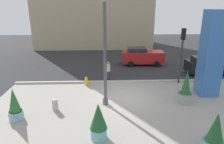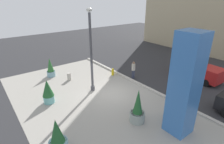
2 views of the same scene
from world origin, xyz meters
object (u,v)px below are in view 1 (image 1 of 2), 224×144
potted_plant_curbside (215,137)px  pedestrian_crossing (108,70)px  art_pillar_blue (211,54)px  fire_hydrant (86,81)px  concrete_bollard (55,105)px  potted_plant_mid_plaza (98,121)px  potted_plant_by_pillar (15,106)px  traffic_light_far_side (182,47)px  lamp_post (105,56)px  car_curb_west (142,56)px  potted_plant_near_left (186,90)px  car_curb_east (210,65)px

potted_plant_curbside → pedestrian_crossing: potted_plant_curbside is taller
art_pillar_blue → fire_hydrant: art_pillar_blue is taller
art_pillar_blue → concrete_bollard: 11.20m
potted_plant_mid_plaza → potted_plant_by_pillar: bearing=158.0°
art_pillar_blue → concrete_bollard: size_ratio=8.09×
potted_plant_curbside → potted_plant_by_pillar: potted_plant_curbside is taller
fire_hydrant → traffic_light_far_side: (7.80, 0.30, 2.73)m
potted_plant_mid_plaza → potted_plant_curbside: potted_plant_curbside is taller
fire_hydrant → concrete_bollard: same height
potted_plant_curbside → concrete_bollard: (-7.85, 4.27, -0.49)m
lamp_post → concrete_bollard: (-3.17, -0.73, -2.95)m
potted_plant_curbside → art_pillar_blue: bearing=66.3°
lamp_post → art_pillar_blue: bearing=10.7°
car_curb_west → pedestrian_crossing: bearing=-127.8°
traffic_light_far_side → concrete_bollard: bearing=-154.8°
concrete_bollard → fire_hydrant: bearing=68.6°
potted_plant_by_pillar → traffic_light_far_side: size_ratio=0.42×
potted_plant_mid_plaza → potted_plant_curbside: 5.21m
potted_plant_near_left → pedestrian_crossing: size_ratio=1.33×
pedestrian_crossing → traffic_light_far_side: bearing=-8.1°
potted_plant_mid_plaza → car_curb_east: potted_plant_mid_plaza is taller
potted_plant_curbside → traffic_light_far_side: size_ratio=0.44×
art_pillar_blue → potted_plant_curbside: bearing=-113.7°
concrete_bollard → traffic_light_far_side: size_ratio=0.16×
potted_plant_mid_plaza → potted_plant_by_pillar: (-4.79, 1.94, -0.11)m
car_curb_west → potted_plant_near_left: bearing=-82.6°
potted_plant_curbside → potted_plant_near_left: 5.10m
potted_plant_near_left → car_curb_east: bearing=52.0°
fire_hydrant → traffic_light_far_side: bearing=2.2°
potted_plant_by_pillar → car_curb_west: (9.29, 11.29, 0.09)m
potted_plant_mid_plaza → pedestrian_crossing: 8.28m
potted_plant_by_pillar → potted_plant_near_left: potted_plant_near_left is taller
pedestrian_crossing → potted_plant_by_pillar: bearing=-130.7°
potted_plant_mid_plaza → potted_plant_near_left: (5.74, 3.76, -0.08)m
car_curb_west → car_curb_east: (5.87, -3.53, -0.10)m
fire_hydrant → potted_plant_by_pillar: bearing=-124.9°
fire_hydrant → pedestrian_crossing: (1.82, 1.15, 0.61)m
art_pillar_blue → car_curb_west: bearing=112.5°
lamp_post → car_curb_west: (4.14, 9.52, -2.36)m
art_pillar_blue → potted_plant_near_left: size_ratio=2.61×
lamp_post → pedestrian_crossing: (0.28, 4.54, -2.35)m
potted_plant_mid_plaza → concrete_bollard: size_ratio=2.55×
fire_hydrant → art_pillar_blue: bearing=-12.4°
lamp_post → traffic_light_far_side: (6.25, 3.70, -0.22)m
concrete_bollard → car_curb_east: (13.18, 6.72, 0.49)m
potted_plant_curbside → car_curb_east: (5.33, 10.98, -0.01)m
concrete_bollard → art_pillar_blue: bearing=11.3°
potted_plant_by_pillar → pedestrian_crossing: potted_plant_by_pillar is taller
traffic_light_far_side → car_curb_west: traffic_light_far_side is taller
fire_hydrant → car_curb_east: bearing=12.6°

